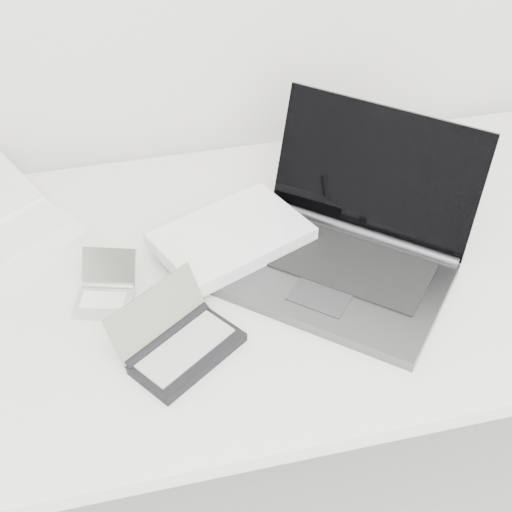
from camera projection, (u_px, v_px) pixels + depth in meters
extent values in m
cube|color=white|center=(267.00, 269.00, 1.34)|extent=(1.60, 0.80, 0.03)
cylinder|color=silver|center=(498.00, 240.00, 1.97)|extent=(0.04, 0.04, 0.70)
cube|color=#505355|center=(334.00, 279.00, 1.29)|extent=(0.47, 0.45, 0.02)
cube|color=black|center=(342.00, 262.00, 1.30)|extent=(0.34, 0.32, 0.00)
cube|color=black|center=(376.00, 172.00, 1.32)|extent=(0.35, 0.32, 0.24)
cylinder|color=#505355|center=(362.00, 233.00, 1.37)|extent=(0.30, 0.27, 0.02)
cube|color=#373A3C|center=(320.00, 297.00, 1.24)|extent=(0.12, 0.12, 0.00)
cube|color=silver|center=(231.00, 237.00, 1.34)|extent=(0.32, 0.27, 0.03)
cube|color=white|center=(231.00, 231.00, 1.33)|extent=(0.31, 0.27, 0.00)
cube|color=white|center=(22.00, 244.00, 1.36)|extent=(0.27, 0.25, 0.02)
cube|color=silver|center=(16.00, 237.00, 1.36)|extent=(0.21, 0.19, 0.00)
cube|color=silver|center=(104.00, 303.00, 1.25)|extent=(0.11, 0.10, 0.01)
cube|color=white|center=(103.00, 300.00, 1.24)|extent=(0.08, 0.06, 0.00)
cube|color=gray|center=(109.00, 266.00, 1.27)|extent=(0.10, 0.07, 0.06)
cylinder|color=silver|center=(108.00, 286.00, 1.27)|extent=(0.09, 0.04, 0.01)
cube|color=black|center=(188.00, 353.00, 1.16)|extent=(0.20, 0.18, 0.02)
cube|color=#9E9E9E|center=(186.00, 348.00, 1.15)|extent=(0.17, 0.15, 0.00)
cube|color=slate|center=(157.00, 313.00, 1.16)|extent=(0.17, 0.14, 0.08)
cylinder|color=black|center=(168.00, 335.00, 1.18)|extent=(0.16, 0.12, 0.02)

